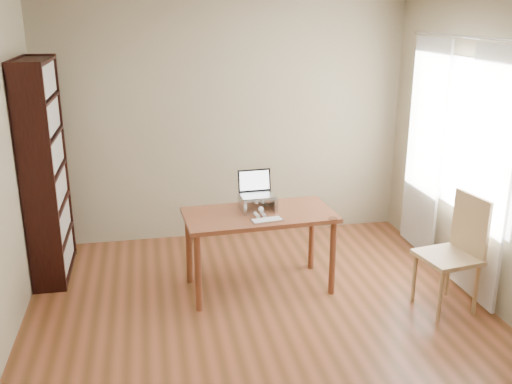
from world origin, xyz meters
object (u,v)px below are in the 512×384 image
Objects in this scene: keyboard at (267,220)px; cat at (254,202)px; laptop at (257,189)px; desk at (259,223)px; chair at (457,249)px; bookshelf at (45,171)px.

cat reaches higher than keyboard.
desk is at bearing -93.46° from laptop.
desk is at bearing 147.59° from chair.
cat is at bearing 144.72° from chair.
bookshelf is 2.09m from desk.
keyboard reaches higher than desk.
bookshelf is 2.01m from laptop.
chair is (1.62, -0.79, -0.26)m from cat.
chair reaches higher than desk.
cat is (-0.03, -0.02, -0.12)m from laptop.
keyboard is 0.28× the size of chair.
bookshelf is 2.17m from keyboard.
keyboard is at bearing 154.37° from chair.
keyboard is at bearing -87.30° from desk.
laptop is at bearing 85.66° from keyboard.
keyboard is at bearing -25.52° from bookshelf.
cat is at bearing -17.53° from bookshelf.
cat reaches higher than desk.
bookshelf is 7.22× the size of keyboard.
cat is 0.48× the size of chair.
keyboard is at bearing -89.63° from laptop.
keyboard is at bearing -87.88° from cat.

